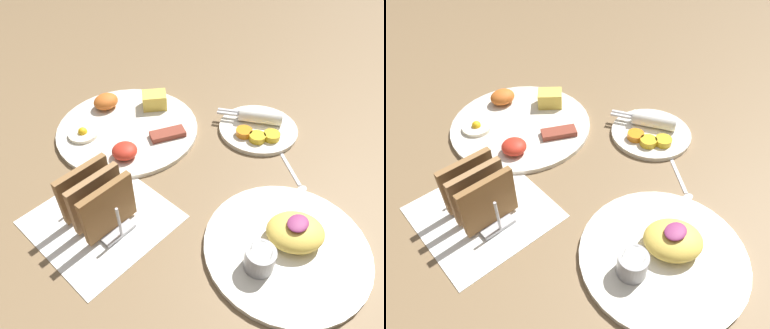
# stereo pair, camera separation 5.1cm
# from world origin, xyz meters

# --- Properties ---
(ground_plane) EXTENTS (3.00, 3.00, 0.00)m
(ground_plane) POSITION_xyz_m (0.00, 0.00, 0.00)
(ground_plane) COLOR brown
(napkin_flat) EXTENTS (0.22, 0.22, 0.00)m
(napkin_flat) POSITION_xyz_m (-0.19, 0.06, 0.00)
(napkin_flat) COLOR white
(napkin_flat) RESTS_ON ground_plane
(plate_breakfast) EXTENTS (0.31, 0.31, 0.05)m
(plate_breakfast) POSITION_xyz_m (0.01, 0.22, 0.01)
(plate_breakfast) COLOR silver
(plate_breakfast) RESTS_ON ground_plane
(plate_condiments) EXTENTS (0.18, 0.19, 0.04)m
(plate_condiments) POSITION_xyz_m (0.21, -0.00, 0.01)
(plate_condiments) COLOR silver
(plate_condiments) RESTS_ON ground_plane
(plate_foreground) EXTENTS (0.27, 0.27, 0.06)m
(plate_foreground) POSITION_xyz_m (-0.02, -0.22, 0.01)
(plate_foreground) COLOR silver
(plate_foreground) RESTS_ON ground_plane
(toast_rack) EXTENTS (0.10, 0.12, 0.10)m
(toast_rack) POSITION_xyz_m (-0.19, 0.06, 0.05)
(toast_rack) COLOR #B7B7BC
(toast_rack) RESTS_ON ground_plane
(teaspoon) EXTENTS (0.08, 0.11, 0.01)m
(teaspoon) POSITION_xyz_m (0.14, -0.14, 0.00)
(teaspoon) COLOR silver
(teaspoon) RESTS_ON ground_plane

